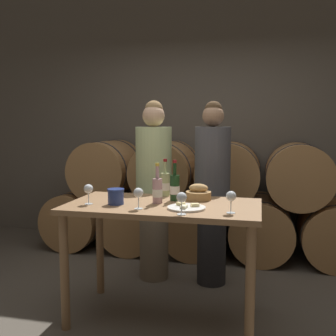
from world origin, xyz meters
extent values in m
plane|color=#564F44|center=(0.00, 0.00, 0.00)|extent=(10.00, 10.00, 0.00)
cube|color=#60594F|center=(0.00, 2.13, 1.60)|extent=(10.00, 0.12, 3.20)
cylinder|color=#9E7042|center=(-1.45, 1.60, 0.34)|extent=(0.67, 0.83, 0.67)
cylinder|color=#2D2D33|center=(-1.45, 1.33, 0.34)|extent=(0.68, 0.02, 0.68)
cylinder|color=#2D2D33|center=(-1.45, 1.86, 0.34)|extent=(0.68, 0.02, 0.68)
cylinder|color=#9E7042|center=(-0.73, 1.60, 0.34)|extent=(0.67, 0.83, 0.67)
cylinder|color=#2D2D33|center=(-0.73, 1.33, 0.34)|extent=(0.68, 0.02, 0.68)
cylinder|color=#2D2D33|center=(-0.73, 1.86, 0.34)|extent=(0.68, 0.02, 0.68)
cylinder|color=#9E7042|center=(0.00, 1.60, 0.34)|extent=(0.67, 0.83, 0.67)
cylinder|color=#2D2D33|center=(0.00, 1.33, 0.34)|extent=(0.68, 0.02, 0.68)
cylinder|color=#2D2D33|center=(0.00, 1.86, 0.34)|extent=(0.68, 0.02, 0.68)
cylinder|color=#9E7042|center=(0.73, 1.60, 0.34)|extent=(0.67, 0.83, 0.67)
cylinder|color=#2D2D33|center=(0.73, 1.33, 0.34)|extent=(0.68, 0.02, 0.68)
cylinder|color=#2D2D33|center=(0.73, 1.86, 0.34)|extent=(0.68, 0.02, 0.68)
cylinder|color=#9E7042|center=(1.45, 1.60, 0.34)|extent=(0.67, 0.83, 0.67)
cylinder|color=#2D2D33|center=(1.45, 1.33, 0.34)|extent=(0.68, 0.02, 0.68)
cylinder|color=#2D2D33|center=(1.45, 1.86, 0.34)|extent=(0.68, 0.02, 0.68)
cylinder|color=#9E7042|center=(-1.09, 1.60, 0.94)|extent=(0.67, 0.83, 0.67)
cylinder|color=#2D2D33|center=(-1.09, 1.33, 0.94)|extent=(0.68, 0.02, 0.68)
cylinder|color=#2D2D33|center=(-1.09, 1.86, 0.94)|extent=(0.68, 0.02, 0.68)
cylinder|color=#9E7042|center=(-0.36, 1.60, 0.94)|extent=(0.67, 0.83, 0.67)
cylinder|color=#2D2D33|center=(-0.36, 1.33, 0.94)|extent=(0.68, 0.02, 0.68)
cylinder|color=#2D2D33|center=(-0.36, 1.86, 0.94)|extent=(0.68, 0.02, 0.68)
cylinder|color=#9E7042|center=(0.36, 1.60, 0.94)|extent=(0.67, 0.83, 0.67)
cylinder|color=#2D2D33|center=(0.36, 1.33, 0.94)|extent=(0.68, 0.02, 0.68)
cylinder|color=#2D2D33|center=(0.36, 1.86, 0.94)|extent=(0.68, 0.02, 0.68)
cylinder|color=#9E7042|center=(1.09, 1.60, 0.94)|extent=(0.67, 0.83, 0.67)
cylinder|color=#2D2D33|center=(1.09, 1.33, 0.94)|extent=(0.68, 0.02, 0.68)
cylinder|color=#2D2D33|center=(1.09, 1.86, 0.94)|extent=(0.68, 0.02, 0.68)
cylinder|color=olive|center=(-0.65, -0.32, 0.43)|extent=(0.06, 0.06, 0.85)
cylinder|color=olive|center=(0.65, -0.32, 0.43)|extent=(0.06, 0.06, 0.85)
cylinder|color=olive|center=(-0.65, 0.32, 0.43)|extent=(0.06, 0.06, 0.85)
cylinder|color=olive|center=(0.65, 0.32, 0.43)|extent=(0.06, 0.06, 0.85)
cube|color=olive|center=(0.00, 0.00, 0.87)|extent=(1.42, 0.76, 0.04)
cylinder|color=#756651|center=(-0.28, 0.76, 0.40)|extent=(0.28, 0.28, 0.81)
cylinder|color=beige|center=(-0.28, 0.76, 1.13)|extent=(0.34, 0.34, 0.64)
sphere|color=tan|center=(-0.28, 0.76, 1.55)|extent=(0.21, 0.21, 0.21)
sphere|color=olive|center=(-0.28, 0.77, 1.61)|extent=(0.17, 0.17, 0.17)
cylinder|color=#232326|center=(0.27, 0.76, 0.41)|extent=(0.27, 0.27, 0.81)
cylinder|color=#4C4C51|center=(0.27, 0.76, 1.13)|extent=(0.32, 0.32, 0.64)
sphere|color=#997051|center=(0.27, 0.76, 1.55)|extent=(0.19, 0.19, 0.19)
sphere|color=#47331E|center=(0.27, 0.77, 1.60)|extent=(0.16, 0.16, 0.16)
cylinder|color=#193819|center=(0.06, 0.14, 0.99)|extent=(0.07, 0.07, 0.20)
cylinder|color=#193819|center=(0.06, 0.14, 1.14)|extent=(0.03, 0.03, 0.09)
cylinder|color=maroon|center=(0.06, 0.14, 1.19)|extent=(0.03, 0.03, 0.02)
cylinder|color=white|center=(0.06, 0.14, 0.97)|extent=(0.08, 0.08, 0.06)
cylinder|color=#ADBC7F|center=(-0.06, 0.31, 0.99)|extent=(0.07, 0.07, 0.19)
cylinder|color=#ADBC7F|center=(-0.06, 0.31, 1.13)|extent=(0.03, 0.03, 0.09)
cylinder|color=maroon|center=(-0.06, 0.31, 1.19)|extent=(0.03, 0.03, 0.02)
cylinder|color=white|center=(-0.06, 0.31, 0.97)|extent=(0.08, 0.08, 0.06)
cylinder|color=#BC8E93|center=(-0.05, 0.01, 0.98)|extent=(0.07, 0.07, 0.18)
cylinder|color=#BC8E93|center=(-0.05, 0.01, 1.12)|extent=(0.03, 0.03, 0.09)
cylinder|color=gold|center=(-0.05, 0.01, 1.18)|extent=(0.03, 0.03, 0.02)
cylinder|color=white|center=(-0.05, 0.01, 0.97)|extent=(0.08, 0.08, 0.06)
cylinder|color=navy|center=(-0.34, -0.10, 0.95)|extent=(0.12, 0.12, 0.12)
cylinder|color=navy|center=(-0.34, -0.10, 1.00)|extent=(0.12, 0.12, 0.01)
cylinder|color=#A87F4C|center=(0.23, 0.21, 0.92)|extent=(0.20, 0.20, 0.06)
ellipsoid|color=tan|center=(0.23, 0.21, 0.98)|extent=(0.15, 0.09, 0.07)
cylinder|color=white|center=(0.20, -0.13, 0.90)|extent=(0.27, 0.27, 0.01)
cube|color=beige|center=(0.25, -0.11, 0.92)|extent=(0.07, 0.06, 0.02)
cube|color=#E0CC7F|center=(0.15, -0.09, 0.92)|extent=(0.07, 0.07, 0.02)
cube|color=beige|center=(0.19, -0.19, 0.92)|extent=(0.05, 0.06, 0.02)
cylinder|color=white|center=(-0.53, -0.14, 0.89)|extent=(0.06, 0.06, 0.00)
cylinder|color=white|center=(-0.53, -0.14, 0.94)|extent=(0.01, 0.01, 0.08)
sphere|color=white|center=(-0.53, -0.14, 1.01)|extent=(0.07, 0.07, 0.07)
cylinder|color=white|center=(-0.13, -0.21, 0.89)|extent=(0.06, 0.06, 0.00)
cylinder|color=white|center=(-0.13, -0.21, 0.94)|extent=(0.01, 0.01, 0.08)
sphere|color=white|center=(-0.13, -0.21, 1.01)|extent=(0.07, 0.07, 0.07)
cylinder|color=white|center=(0.20, -0.31, 0.89)|extent=(0.06, 0.06, 0.00)
cylinder|color=white|center=(0.20, -0.31, 0.94)|extent=(0.01, 0.01, 0.08)
sphere|color=white|center=(0.20, -0.31, 1.01)|extent=(0.07, 0.07, 0.07)
cylinder|color=white|center=(0.51, -0.20, 0.89)|extent=(0.06, 0.06, 0.00)
cylinder|color=white|center=(0.51, -0.20, 0.94)|extent=(0.01, 0.01, 0.08)
sphere|color=white|center=(0.51, -0.20, 1.01)|extent=(0.07, 0.07, 0.07)
camera|label=1|loc=(0.69, -2.78, 1.48)|focal=42.00mm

